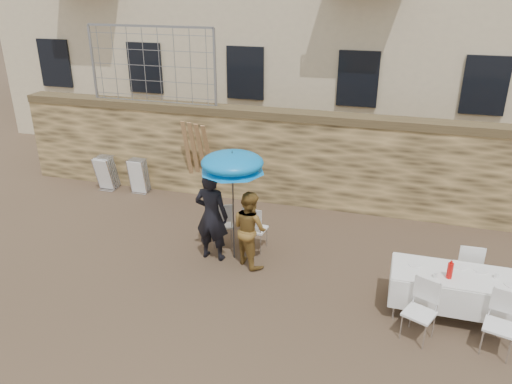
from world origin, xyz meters
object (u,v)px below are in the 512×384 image
(man_suit, at_px, (212,216))
(chair_stack_right, at_px, (141,174))
(table_chair_back, at_px, (467,267))
(table_chair_front_right, at_px, (500,325))
(umbrella, at_px, (232,166))
(soda_bottle, at_px, (450,271))
(chair_stack_left, at_px, (110,170))
(couple_chair_right, at_px, (255,228))
(couple_chair_left, at_px, (222,223))
(banquet_table, at_px, (461,277))
(woman_dress, at_px, (250,229))
(table_chair_front_left, at_px, (419,312))

(man_suit, xyz_separation_m, chair_stack_right, (-2.91, 2.60, -0.44))
(table_chair_back, bearing_deg, table_chair_front_right, 99.04)
(umbrella, distance_m, soda_bottle, 4.02)
(soda_bottle, xyz_separation_m, chair_stack_left, (-8.01, 3.37, -0.45))
(soda_bottle, bearing_deg, couple_chair_right, 159.34)
(couple_chair_right, height_order, soda_bottle, soda_bottle)
(couple_chair_left, bearing_deg, chair_stack_right, -58.07)
(banquet_table, distance_m, table_chair_front_right, 0.94)
(woman_dress, height_order, couple_chair_right, woman_dress)
(table_chair_front_left, xyz_separation_m, chair_stack_left, (-7.61, 3.97, -0.02))
(soda_bottle, bearing_deg, woman_dress, 167.43)
(man_suit, xyz_separation_m, couple_chair_left, (0.00, 0.55, -0.42))
(couple_chair_left, height_order, banquet_table, couple_chair_left)
(umbrella, height_order, chair_stack_right, umbrella)
(umbrella, distance_m, couple_chair_right, 1.53)
(table_chair_back, bearing_deg, chair_stack_right, -19.76)
(table_chair_front_right, bearing_deg, chair_stack_right, 168.33)
(banquet_table, height_order, chair_stack_right, chair_stack_right)
(umbrella, distance_m, table_chair_back, 4.43)
(soda_bottle, distance_m, table_chair_back, 1.11)
(man_suit, bearing_deg, table_chair_front_right, 168.20)
(soda_bottle, bearing_deg, man_suit, 169.62)
(umbrella, bearing_deg, table_chair_front_right, -18.09)
(banquet_table, relative_size, table_chair_back, 2.19)
(table_chair_front_left, bearing_deg, umbrella, -179.55)
(chair_stack_right, bearing_deg, table_chair_front_left, -30.59)
(chair_stack_right, bearing_deg, table_chair_front_right, -26.93)
(woman_dress, height_order, chair_stack_left, woman_dress)
(banquet_table, height_order, chair_stack_left, chair_stack_left)
(table_chair_front_right, bearing_deg, banquet_table, 138.95)
(man_suit, height_order, chair_stack_left, man_suit)
(chair_stack_left, bearing_deg, table_chair_front_left, -27.53)
(man_suit, distance_m, couple_chair_left, 0.69)
(couple_chair_right, xyz_separation_m, table_chair_front_right, (4.20, -1.92, 0.00))
(couple_chair_left, height_order, couple_chair_right, same)
(table_chair_back, xyz_separation_m, chair_stack_left, (-8.41, 2.42, -0.02))
(couple_chair_left, height_order, soda_bottle, soda_bottle)
(man_suit, xyz_separation_m, chair_stack_left, (-3.81, 2.60, -0.44))
(couple_chair_right, xyz_separation_m, banquet_table, (3.70, -1.17, 0.25))
(banquet_table, distance_m, table_chair_front_left, 0.99)
(umbrella, bearing_deg, table_chair_back, 1.11)
(table_chair_front_right, relative_size, chair_stack_right, 1.04)
(chair_stack_right, bearing_deg, umbrella, -37.02)
(umbrella, bearing_deg, couple_chair_left, 131.63)
(couple_chair_left, xyz_separation_m, table_chair_back, (4.60, -0.37, 0.00))
(couple_chair_right, height_order, banquet_table, couple_chair_right)
(chair_stack_right, bearing_deg, couple_chair_left, -35.11)
(woman_dress, height_order, couple_chair_left, woman_dress)
(woman_dress, bearing_deg, banquet_table, -153.47)
(umbrella, height_order, chair_stack_left, umbrella)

